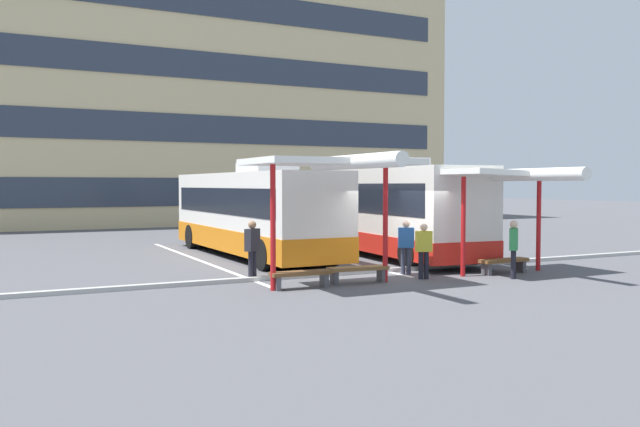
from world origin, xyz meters
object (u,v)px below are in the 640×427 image
coach_bus_1 (378,210)px  waiting_passenger_1 (252,246)px  bench_0 (301,276)px  bench_1 (358,271)px  waiting_shelter_0 (336,165)px  bench_2 (504,263)px  waiting_passenger_3 (406,243)px  waiting_passenger_0 (514,245)px  waiting_passenger_2 (424,247)px  coach_bus_0 (252,214)px  waiting_shelter_1 (509,177)px

coach_bus_1 → waiting_passenger_1: 8.16m
bench_0 → waiting_passenger_1: 2.09m
bench_1 → waiting_shelter_0: bearing=-155.0°
waiting_passenger_1 → coach_bus_1: bearing=33.0°
bench_0 → bench_2: size_ratio=0.98×
waiting_shelter_0 → bench_1: size_ratio=2.68×
waiting_passenger_3 → waiting_passenger_1: bearing=169.4°
bench_2 → waiting_shelter_0: bearing=-179.1°
waiting_shelter_0 → coach_bus_1: bearing=51.1°
waiting_passenger_0 → waiting_passenger_2: size_ratio=1.05×
coach_bus_0 → waiting_passenger_3: (2.40, -6.64, -0.66)m
coach_bus_1 → waiting_shelter_0: bearing=-128.9°
coach_bus_1 → waiting_passenger_1: (-6.82, -4.42, -0.73)m
waiting_shelter_1 → coach_bus_0: bearing=122.7°
waiting_shelter_1 → bench_1: bearing=174.2°
waiting_passenger_2 → waiting_passenger_3: waiting_passenger_3 is taller
bench_0 → waiting_passenger_3: (3.94, 1.03, 0.60)m
bench_1 → waiting_passenger_2: (2.05, -0.17, 0.56)m
waiting_passenger_1 → waiting_shelter_0: bearing=-54.6°
bench_2 → waiting_passenger_3: 3.04m
coach_bus_0 → waiting_passenger_2: coach_bus_0 is taller
bench_1 → waiting_passenger_2: size_ratio=1.11×
bench_1 → waiting_passenger_0: 4.61m
bench_2 → waiting_passenger_2: size_ratio=1.07×
waiting_shelter_1 → waiting_passenger_1: size_ratio=2.63×
coach_bus_1 → waiting_passenger_2: size_ratio=7.72×
coach_bus_1 → bench_1: (-4.39, -6.14, -1.36)m
waiting_passenger_1 → waiting_passenger_2: 4.86m
bench_0 → waiting_passenger_2: size_ratio=1.04×
coach_bus_1 → waiting_passenger_2: (-2.34, -6.31, -0.80)m
waiting_passenger_1 → waiting_passenger_3: waiting_passenger_1 is taller
bench_1 → waiting_shelter_1: bearing=-5.8°
waiting_passenger_0 → waiting_passenger_3: 3.09m
bench_0 → waiting_shelter_1: (6.67, -0.33, 2.58)m
coach_bus_1 → waiting_shelter_0: (-5.29, -6.56, 1.49)m
bench_2 → coach_bus_0: bearing=123.2°
waiting_passenger_1 → waiting_passenger_3: (4.57, -0.86, -0.04)m
bench_2 → waiting_passenger_0: (-0.48, -0.91, 0.63)m
waiting_passenger_3 → bench_0: bearing=-165.3°
bench_1 → bench_2: (4.87, -0.33, -0.00)m
bench_2 → waiting_passenger_1: size_ratio=1.00×
waiting_passenger_2 → bench_1: bearing=175.4°
waiting_shelter_0 → waiting_shelter_1: waiting_shelter_0 is taller
waiting_passenger_3 → waiting_passenger_0: bearing=-43.1°
coach_bus_1 → waiting_passenger_3: size_ratio=7.52×
coach_bus_0 → coach_bus_1: (4.65, -1.36, 0.10)m
bench_2 → waiting_passenger_3: waiting_passenger_3 is taller
bench_2 → coach_bus_1: bearing=94.3°
waiting_shelter_0 → waiting_passenger_1: size_ratio=2.78×
coach_bus_0 → waiting_passenger_3: coach_bus_0 is taller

